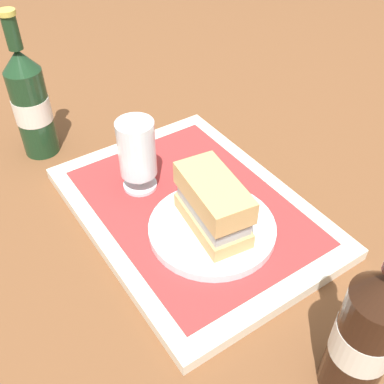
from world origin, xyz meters
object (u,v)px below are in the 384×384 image
at_px(sandwich, 212,203).
at_px(beer_bottle, 30,102).
at_px(plate, 212,229).
at_px(beer_glass, 137,153).
at_px(second_bottle, 367,332).

xyz_separation_m(sandwich, beer_bottle, (0.37, 0.13, 0.03)).
xyz_separation_m(plate, sandwich, (0.00, -0.00, 0.05)).
bearing_deg(beer_glass, sandwich, -165.56).
relative_size(beer_bottle, second_bottle, 1.00).
distance_m(beer_glass, second_bottle, 0.42).
relative_size(beer_glass, beer_bottle, 0.47).
bearing_deg(second_bottle, beer_glass, 5.34).
bearing_deg(second_bottle, beer_bottle, 11.70).
bearing_deg(beer_bottle, beer_glass, -156.98).
relative_size(plate, beer_bottle, 0.71).
bearing_deg(beer_bottle, sandwich, -160.35).
bearing_deg(sandwich, second_bottle, -172.23).
distance_m(sandwich, beer_bottle, 0.39).
bearing_deg(second_bottle, plate, 0.26).
xyz_separation_m(plate, beer_bottle, (0.37, 0.13, 0.08)).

